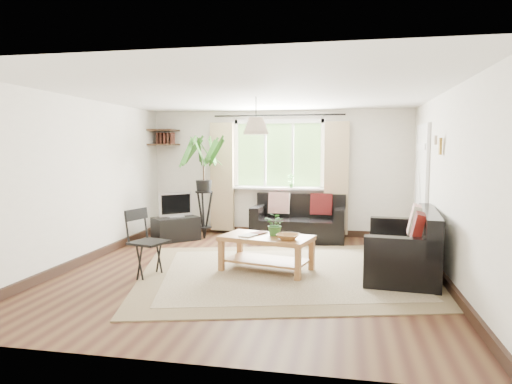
% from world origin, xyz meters
% --- Properties ---
extents(floor, '(5.50, 5.50, 0.00)m').
position_xyz_m(floor, '(0.00, 0.00, 0.00)').
color(floor, '#331911').
rests_on(floor, ground).
extents(ceiling, '(5.50, 5.50, 0.00)m').
position_xyz_m(ceiling, '(0.00, 0.00, 2.40)').
color(ceiling, white).
rests_on(ceiling, floor).
extents(wall_back, '(5.00, 0.02, 2.40)m').
position_xyz_m(wall_back, '(0.00, 2.75, 1.20)').
color(wall_back, white).
rests_on(wall_back, floor).
extents(wall_front, '(5.00, 0.02, 2.40)m').
position_xyz_m(wall_front, '(0.00, -2.75, 1.20)').
color(wall_front, white).
rests_on(wall_front, floor).
extents(wall_left, '(0.02, 5.50, 2.40)m').
position_xyz_m(wall_left, '(-2.50, 0.00, 1.20)').
color(wall_left, white).
rests_on(wall_left, floor).
extents(wall_right, '(0.02, 5.50, 2.40)m').
position_xyz_m(wall_right, '(2.50, 0.00, 1.20)').
color(wall_right, white).
rests_on(wall_right, floor).
extents(rug, '(4.50, 4.11, 0.02)m').
position_xyz_m(rug, '(0.48, -0.03, 0.01)').
color(rug, '#C0B495').
rests_on(rug, floor).
extents(window, '(2.50, 0.16, 2.16)m').
position_xyz_m(window, '(0.00, 2.71, 1.55)').
color(window, white).
rests_on(window, wall_back).
extents(door, '(0.06, 0.96, 2.06)m').
position_xyz_m(door, '(2.47, 1.70, 1.00)').
color(door, silver).
rests_on(door, wall_right).
extents(corner_shelf, '(0.50, 0.50, 0.34)m').
position_xyz_m(corner_shelf, '(-2.25, 2.50, 1.89)').
color(corner_shelf, black).
rests_on(corner_shelf, wall_back).
extents(pendant_lamp, '(0.36, 0.36, 0.54)m').
position_xyz_m(pendant_lamp, '(0.00, 0.40, 2.05)').
color(pendant_lamp, beige).
rests_on(pendant_lamp, ceiling).
extents(wall_sconce, '(0.12, 0.12, 0.28)m').
position_xyz_m(wall_sconce, '(2.43, 0.30, 1.74)').
color(wall_sconce, beige).
rests_on(wall_sconce, wall_right).
extents(sofa_back, '(1.71, 0.90, 0.79)m').
position_xyz_m(sofa_back, '(0.44, 2.27, 0.39)').
color(sofa_back, black).
rests_on(sofa_back, floor).
extents(sofa_right, '(1.83, 1.05, 0.82)m').
position_xyz_m(sofa_right, '(2.00, 0.24, 0.41)').
color(sofa_right, black).
rests_on(sofa_right, floor).
extents(coffee_table, '(1.32, 0.92, 0.49)m').
position_xyz_m(coffee_table, '(0.22, 0.02, 0.25)').
color(coffee_table, brown).
rests_on(coffee_table, floor).
extents(table_plant, '(0.37, 0.35, 0.32)m').
position_xyz_m(table_plant, '(0.34, 0.05, 0.65)').
color(table_plant, '#2C5F26').
rests_on(table_plant, coffee_table).
extents(bowl, '(0.34, 0.34, 0.07)m').
position_xyz_m(bowl, '(0.53, -0.17, 0.53)').
color(bowl, olive).
rests_on(bowl, coffee_table).
extents(book_a, '(0.25, 0.28, 0.02)m').
position_xyz_m(book_a, '(-0.10, -0.01, 0.50)').
color(book_a, white).
rests_on(book_a, coffee_table).
extents(book_b, '(0.24, 0.26, 0.02)m').
position_xyz_m(book_b, '(0.02, 0.21, 0.50)').
color(book_b, '#532821').
rests_on(book_b, coffee_table).
extents(tv_stand, '(0.88, 0.88, 0.43)m').
position_xyz_m(tv_stand, '(-1.75, 1.79, 0.22)').
color(tv_stand, black).
rests_on(tv_stand, floor).
extents(tv, '(0.58, 0.58, 0.47)m').
position_xyz_m(tv, '(-1.75, 1.79, 0.67)').
color(tv, '#A5A5AA').
rests_on(tv, tv_stand).
extents(palm_stand, '(0.84, 0.84, 1.92)m').
position_xyz_m(palm_stand, '(-1.30, 2.07, 0.96)').
color(palm_stand, black).
rests_on(palm_stand, floor).
extents(folding_chair, '(0.57, 0.57, 0.88)m').
position_xyz_m(folding_chair, '(-1.23, -0.53, 0.44)').
color(folding_chair, black).
rests_on(folding_chair, floor).
extents(sill_plant, '(0.14, 0.10, 0.27)m').
position_xyz_m(sill_plant, '(0.25, 2.63, 1.06)').
color(sill_plant, '#2D6023').
rests_on(sill_plant, window).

